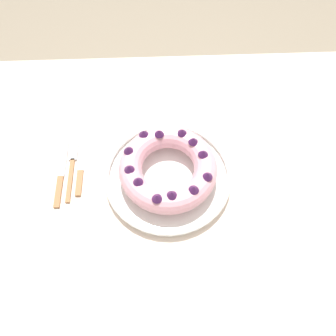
% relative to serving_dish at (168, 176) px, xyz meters
% --- Properties ---
extents(ground_plane, '(8.00, 8.00, 0.00)m').
position_rel_serving_dish_xyz_m(ground_plane, '(0.02, 0.01, -0.74)').
color(ground_plane, gray).
extents(dining_table, '(1.47, 0.97, 0.72)m').
position_rel_serving_dish_xyz_m(dining_table, '(0.02, 0.01, -0.10)').
color(dining_table, beige).
rests_on(dining_table, ground_plane).
extents(serving_dish, '(0.35, 0.35, 0.03)m').
position_rel_serving_dish_xyz_m(serving_dish, '(0.00, 0.00, 0.00)').
color(serving_dish, white).
rests_on(serving_dish, dining_table).
extents(bundt_cake, '(0.26, 0.26, 0.08)m').
position_rel_serving_dish_xyz_m(bundt_cake, '(-0.00, -0.00, 0.05)').
color(bundt_cake, '#E09EAD').
rests_on(bundt_cake, serving_dish).
extents(fork, '(0.02, 0.19, 0.01)m').
position_rel_serving_dish_xyz_m(fork, '(-0.27, 0.04, -0.01)').
color(fork, '#936038').
rests_on(fork, dining_table).
extents(serving_knife, '(0.02, 0.21, 0.01)m').
position_rel_serving_dish_xyz_m(serving_knife, '(-0.30, 0.01, -0.01)').
color(serving_knife, '#936038').
rests_on(serving_knife, dining_table).
extents(cake_knife, '(0.02, 0.18, 0.01)m').
position_rel_serving_dish_xyz_m(cake_knife, '(-0.25, 0.03, -0.01)').
color(cake_knife, '#936038').
rests_on(cake_knife, dining_table).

